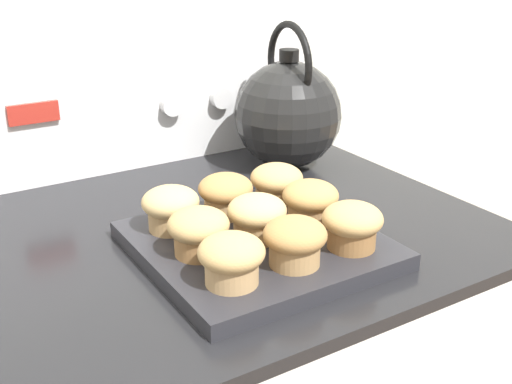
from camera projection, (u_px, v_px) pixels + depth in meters
control_panel at (128, 105)px, 1.13m from camera, size 0.75×0.07×0.22m
muffin_pan at (257, 245)px, 0.85m from camera, size 0.30×0.30×0.02m
muffin_r0_c0 at (232, 258)px, 0.72m from camera, size 0.08×0.08×0.06m
muffin_r0_c1 at (295, 241)px, 0.76m from camera, size 0.08×0.08×0.06m
muffin_r0_c2 at (352, 224)px, 0.80m from camera, size 0.08×0.08×0.06m
muffin_r1_c0 at (199, 230)px, 0.79m from camera, size 0.08×0.08×0.06m
muffin_r1_c1 at (257, 216)px, 0.83m from camera, size 0.08×0.08×0.06m
muffin_r1_c2 at (310, 201)px, 0.88m from camera, size 0.08×0.08×0.06m
muffin_r2_c0 at (171, 207)px, 0.86m from camera, size 0.08×0.08×0.06m
muffin_r2_c1 at (226, 194)px, 0.90m from camera, size 0.08×0.08×0.06m
muffin_r2_c2 at (277, 183)px, 0.94m from camera, size 0.08×0.08×0.06m
tea_kettle at (288, 113)px, 1.13m from camera, size 0.19×0.22×0.26m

